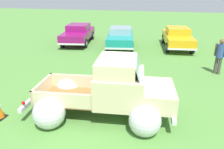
{
  "coord_description": "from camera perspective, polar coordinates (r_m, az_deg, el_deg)",
  "views": [
    {
      "loc": [
        1.94,
        -5.75,
        3.77
      ],
      "look_at": [
        0.0,
        1.54,
        0.79
      ],
      "focal_mm": 33.6,
      "sensor_mm": 36.0,
      "label": 1
    }
  ],
  "objects": [
    {
      "name": "show_car_2",
      "position": [
        15.83,
        17.35,
        9.74
      ],
      "size": [
        2.32,
        4.59,
        1.43
      ],
      "rotation": [
        0.0,
        0.0,
        -1.44
      ],
      "color": "black",
      "rests_on": "ground"
    },
    {
      "name": "ground_plane",
      "position": [
        7.14,
        -3.23,
        -10.31
      ],
      "size": [
        80.0,
        80.0,
        0.0
      ],
      "primitive_type": "plane",
      "color": "#548C3D"
    },
    {
      "name": "spectator_0",
      "position": [
        11.29,
        27.28,
        4.9
      ],
      "size": [
        0.51,
        0.46,
        1.73
      ],
      "rotation": [
        0.0,
        0.0,
        4.25
      ],
      "color": "#4C4742",
      "rests_on": "ground"
    },
    {
      "name": "show_car_1",
      "position": [
        15.24,
        2.33,
        10.25
      ],
      "size": [
        2.54,
        4.5,
        1.43
      ],
      "rotation": [
        0.0,
        0.0,
        -1.39
      ],
      "color": "black",
      "rests_on": "ground"
    },
    {
      "name": "show_car_0",
      "position": [
        16.82,
        -9.13,
        11.1
      ],
      "size": [
        2.68,
        4.94,
        1.43
      ],
      "rotation": [
        0.0,
        0.0,
        -1.39
      ],
      "color": "black",
      "rests_on": "ground"
    },
    {
      "name": "vintage_pickup_truck",
      "position": [
        6.71,
        -0.09,
        -5.07
      ],
      "size": [
        4.81,
        3.2,
        1.96
      ],
      "rotation": [
        0.0,
        0.0,
        0.12
      ],
      "color": "black",
      "rests_on": "ground"
    }
  ]
}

